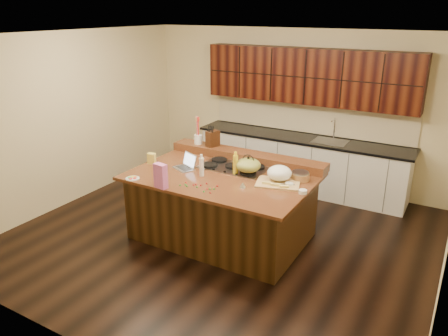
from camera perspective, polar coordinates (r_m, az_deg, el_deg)
The scene contains 36 objects.
room at distance 5.67m, azimuth -0.25°, elevation 3.17°, with size 5.52×5.02×2.72m.
island at distance 5.99m, azimuth -0.24°, elevation -4.96°, with size 2.40×1.60×0.92m.
back_ledge at distance 6.37m, azimuth 2.93°, elevation 1.58°, with size 2.40×0.30×0.12m, color black.
cooktop at distance 6.05m, azimuth 1.18°, elevation 0.14°, with size 0.92×0.52×0.05m.
back_counter at distance 7.60m, azimuth 10.26°, elevation 4.40°, with size 3.70×0.66×2.40m.
kettle at distance 5.77m, azimuth 3.18°, elevation 0.35°, with size 0.20×0.20×0.18m, color black.
green_bowl at distance 5.77m, azimuth 3.18°, elevation 0.37°, with size 0.33×0.33×0.18m, color olive.
laptop at distance 6.05m, azimuth -4.93°, elevation 0.46°, with size 0.36×0.33×0.21m.
oil_bottle at distance 5.76m, azimuth 1.50°, elevation 0.37°, with size 0.07×0.07×0.27m, color gold.
vinegar_bottle at distance 5.73m, azimuth -2.96°, elevation 0.14°, with size 0.06×0.06×0.25m, color silver.
wooden_tray at distance 5.56m, azimuth 7.20°, elevation -0.95°, with size 0.62×0.52×0.22m.
ramekin_a at distance 5.31m, azimuth 10.26°, elevation -3.06°, with size 0.10×0.10×0.04m, color white.
ramekin_b at distance 5.49m, azimuth 8.52°, elevation -2.15°, with size 0.10×0.10×0.04m, color white.
ramekin_c at distance 5.75m, azimuth 9.85°, elevation -1.19°, with size 0.10×0.10×0.04m, color white.
strainer_bowl at distance 5.71m, azimuth 9.91°, elevation -1.11°, with size 0.24×0.24×0.09m, color #996B3F.
kitchen_timer at distance 5.40m, azimuth 2.47°, elevation -2.19°, with size 0.08×0.08×0.07m, color silver.
pink_bag at distance 5.39m, azimuth -8.28°, elevation -1.04°, with size 0.17×0.09×0.31m, color #C95EA4.
candy_plate at distance 5.79m, azimuth -11.86°, elevation -1.34°, with size 0.18×0.18×0.01m, color white.
package_box at distance 6.29m, azimuth -9.44°, elevation 1.25°, with size 0.11×0.08×0.15m, color #DCC44D.
utensil_crock at distance 6.73m, azimuth -3.39°, elevation 3.76°, with size 0.12×0.12×0.14m, color white.
knife_block at distance 6.58m, azimuth -1.48°, elevation 3.86°, with size 0.12×0.20×0.24m, color black.
gumdrop_0 at distance 5.55m, azimuth -4.98°, elevation -1.89°, with size 0.02×0.02×0.02m, color red.
gumdrop_1 at distance 5.44m, azimuth -4.88°, elevation -2.36°, with size 0.02×0.02×0.02m, color #198C26.
gumdrop_2 at distance 5.42m, azimuth -0.89°, elevation -2.36°, with size 0.02×0.02×0.02m, color red.
gumdrop_3 at distance 5.34m, azimuth -1.85°, elevation -2.75°, with size 0.02×0.02×0.02m, color #198C26.
gumdrop_4 at distance 5.45m, azimuth -3.06°, elevation -2.27°, with size 0.02×0.02×0.02m, color red.
gumdrop_5 at distance 5.48m, azimuth -5.07°, elevation -2.19°, with size 0.02×0.02×0.02m, color #198C26.
gumdrop_6 at distance 5.50m, azimuth -2.30°, elevation -2.03°, with size 0.02×0.02×0.02m, color red.
gumdrop_7 at distance 5.47m, azimuth -5.77°, elevation -2.25°, with size 0.02×0.02×0.02m, color #198C26.
gumdrop_8 at distance 5.34m, azimuth -2.23°, elevation -2.74°, with size 0.02×0.02×0.02m, color red.
gumdrop_9 at distance 5.34m, azimuth -1.31°, elevation -2.75°, with size 0.02×0.02×0.02m, color #198C26.
gumdrop_10 at distance 5.23m, azimuth -1.81°, elevation -3.25°, with size 0.02×0.02×0.02m, color red.
gumdrop_11 at distance 5.26m, azimuth -2.66°, elevation -3.09°, with size 0.02×0.02×0.02m, color #198C26.
gumdrop_12 at distance 5.47m, azimuth -4.02°, elevation -2.21°, with size 0.02×0.02×0.02m, color red.
gumdrop_13 at distance 5.40m, azimuth -3.55°, elevation -2.50°, with size 0.02×0.02×0.02m, color #198C26.
gumdrop_14 at distance 5.49m, azimuth -3.70°, elevation -2.13°, with size 0.02×0.02×0.02m, color red.
Camera 1 is at (2.73, -4.68, 3.01)m, focal length 35.00 mm.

